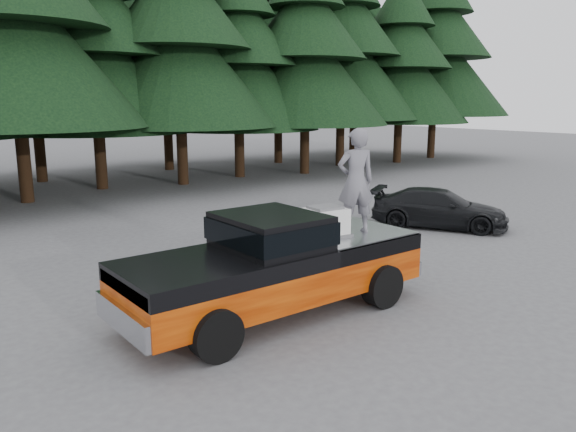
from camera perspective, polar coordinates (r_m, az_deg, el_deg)
ground at (r=11.38m, az=-2.17°, el=-8.45°), size 120.00×120.00×0.00m
pickup_truck at (r=10.43m, az=-1.30°, el=-6.51°), size 6.00×2.04×1.33m
truck_cab at (r=10.11m, az=-1.78°, el=-1.44°), size 1.66×1.90×0.59m
air_compressor at (r=10.85m, az=3.78°, el=-0.71°), size 0.82×0.71×0.53m
man_on_bed at (r=11.09m, az=6.90°, el=3.54°), size 0.89×0.75×2.06m
parked_car at (r=18.11m, az=15.10°, el=0.77°), size 3.55×4.41×1.20m
treeline at (r=26.98m, az=-24.73°, el=18.85°), size 60.15×16.05×17.50m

